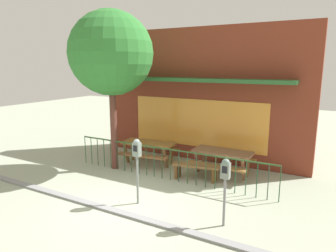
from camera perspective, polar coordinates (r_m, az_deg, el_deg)
name	(u,v)px	position (r m, az deg, el deg)	size (l,w,h in m)	color
ground	(130,204)	(7.77, -7.29, -14.38)	(40.00, 40.00, 0.00)	#9EA790
pub_storefront	(200,95)	(10.84, 6.03, 5.87)	(7.70, 1.24, 4.66)	#4B1814
patio_fence_front	(166,158)	(8.98, -0.36, -6.12)	(6.49, 0.04, 0.97)	#2A4A23
picnic_table_left	(149,147)	(10.43, -3.68, -3.93)	(1.95, 1.56, 0.79)	olive
picnic_table_right	(222,156)	(9.52, 10.29, -5.60)	(1.82, 1.38, 0.79)	brown
patio_bench	(196,169)	(9.06, 5.29, -8.07)	(1.44, 0.58, 0.48)	brown
parking_meter_near	(137,154)	(7.30, -5.91, -5.37)	(0.18, 0.17, 1.64)	gray
parking_meter_far	(225,175)	(6.40, 10.83, -9.08)	(0.18, 0.17, 1.49)	slate
street_tree	(111,54)	(9.74, -10.75, 13.32)	(2.63, 2.63, 5.06)	#572F26
curb_edge	(116,212)	(7.40, -9.77, -15.85)	(10.78, 0.20, 0.11)	gray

